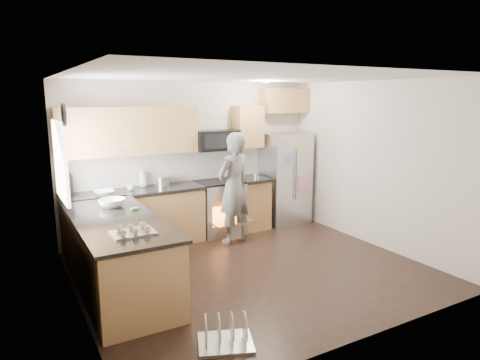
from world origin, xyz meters
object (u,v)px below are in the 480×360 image
stove_range (219,195)px  refrigerator (285,178)px  dish_rack (225,336)px  person (234,188)px

stove_range → refrigerator: bearing=0.3°
stove_range → dish_rack: stove_range is taller
dish_rack → stove_range: bearing=64.1°
refrigerator → person: bearing=-160.3°
stove_range → person: (-0.00, -0.52, 0.22)m
stove_range → person: 0.57m
stove_range → dish_rack: bearing=-115.9°
stove_range → dish_rack: size_ratio=2.80×
person → dish_rack: size_ratio=2.82×
refrigerator → person: (-1.38, -0.53, 0.05)m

